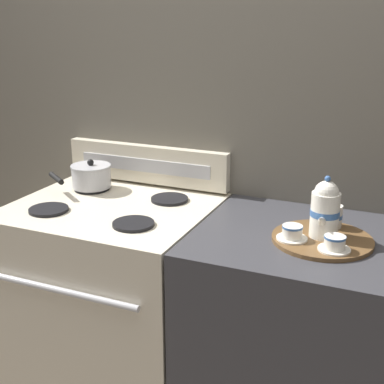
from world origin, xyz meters
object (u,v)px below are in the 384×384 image
at_px(saucepan, 90,176).
at_px(serving_tray, 322,239).
at_px(teapot, 325,209).
at_px(teacup_right, 292,232).
at_px(teacup_left, 335,243).
at_px(creamer_jug, 333,216).
at_px(stove, 116,308).

height_order(saucepan, serving_tray, saucepan).
distance_m(teapot, teacup_right, 0.13).
distance_m(teacup_left, teacup_right, 0.15).
bearing_deg(teapot, serving_tray, -89.02).
relative_size(saucepan, creamer_jug, 3.30).
height_order(stove, teacup_right, teacup_right).
relative_size(teacup_right, creamer_jug, 1.31).
xyz_separation_m(teacup_left, teacup_right, (-0.14, 0.03, 0.00)).
xyz_separation_m(saucepan, teacup_right, (0.93, -0.22, -0.02)).
height_order(serving_tray, teapot, teapot).
bearing_deg(saucepan, creamer_jug, -3.16).
relative_size(serving_tray, teacup_left, 3.25).
bearing_deg(teacup_left, saucepan, 166.51).
distance_m(saucepan, serving_tray, 1.03).
bearing_deg(stove, creamer_jug, 6.00).
xyz_separation_m(serving_tray, creamer_jug, (0.01, 0.11, 0.05)).
distance_m(stove, saucepan, 0.57).
xyz_separation_m(stove, teacup_right, (0.74, -0.08, 0.50)).
relative_size(serving_tray, creamer_jug, 4.26).
distance_m(stove, teacup_right, 0.89).
height_order(saucepan, teacup_left, saucepan).
bearing_deg(saucepan, teacup_left, -13.49).
height_order(saucepan, teapot, teapot).
bearing_deg(stove, teacup_left, -7.18).
xyz_separation_m(stove, creamer_jug, (0.84, 0.09, 0.51)).
xyz_separation_m(serving_tray, teacup_right, (-0.09, -0.05, 0.03)).
relative_size(saucepan, teapot, 1.23).
distance_m(saucepan, teacup_left, 1.10).
relative_size(stove, teacup_left, 9.14).
height_order(stove, teacup_left, teacup_left).
height_order(serving_tray, teacup_right, teacup_right).
relative_size(saucepan, teacup_left, 2.52).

